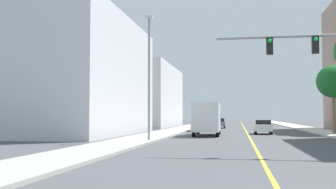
# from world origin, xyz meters

# --- Properties ---
(ground) EXTENTS (192.00, 192.00, 0.00)m
(ground) POSITION_xyz_m (0.00, 42.00, 0.00)
(ground) COLOR #47474C
(sidewalk_left) EXTENTS (3.43, 168.00, 0.15)m
(sidewalk_left) POSITION_xyz_m (-8.51, 42.00, 0.07)
(sidewalk_left) COLOR #9E9B93
(sidewalk_left) RESTS_ON ground
(sidewalk_right) EXTENTS (3.43, 168.00, 0.15)m
(sidewalk_right) POSITION_xyz_m (8.51, 42.00, 0.07)
(sidewalk_right) COLOR beige
(sidewalk_right) RESTS_ON ground
(lane_marking_center) EXTENTS (0.16, 144.00, 0.01)m
(lane_marking_center) POSITION_xyz_m (0.00, 42.00, 0.00)
(lane_marking_center) COLOR yellow
(lane_marking_center) RESTS_ON ground
(building_left_near) EXTENTS (12.95, 21.65, 11.61)m
(building_left_near) POSITION_xyz_m (-18.00, 30.74, 5.80)
(building_left_near) COLOR silver
(building_left_near) RESTS_ON ground
(building_left_far) EXTENTS (11.40, 22.45, 10.08)m
(building_left_far) POSITION_xyz_m (-17.22, 58.30, 5.04)
(building_left_far) COLOR silver
(building_left_far) RESTS_ON ground
(street_lamp) EXTENTS (0.56, 0.28, 9.01)m
(street_lamp) POSITION_xyz_m (-7.29, 20.64, 5.09)
(street_lamp) COLOR gray
(street_lamp) RESTS_ON sidewalk_left
(palm_far) EXTENTS (3.19, 3.19, 6.65)m
(palm_far) POSITION_xyz_m (8.15, 33.23, 5.15)
(palm_far) COLOR brown
(palm_far) RESTS_ON sidewalk_right
(car_gray) EXTENTS (2.13, 4.36, 1.47)m
(car_gray) POSITION_xyz_m (-3.83, 52.92, 0.77)
(car_gray) COLOR slate
(car_gray) RESTS_ON ground
(car_white) EXTENTS (1.79, 3.89, 1.44)m
(car_white) POSITION_xyz_m (1.54, 34.40, 0.75)
(car_white) COLOR white
(car_white) RESTS_ON ground
(car_yellow) EXTENTS (1.91, 4.04, 1.42)m
(car_yellow) POSITION_xyz_m (-5.35, 40.07, 0.75)
(car_yellow) COLOR gold
(car_yellow) RESTS_ON ground
(delivery_truck) EXTENTS (2.52, 7.16, 3.07)m
(delivery_truck) POSITION_xyz_m (-3.84, 30.04, 1.64)
(delivery_truck) COLOR #194799
(delivery_truck) RESTS_ON ground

